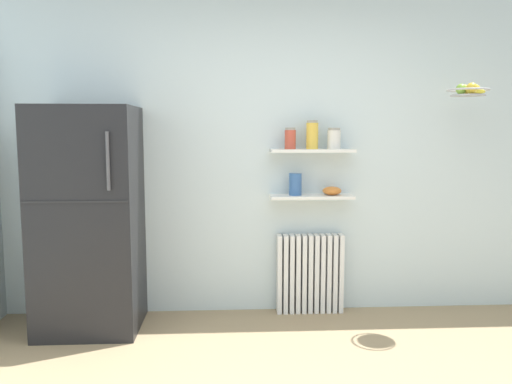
{
  "coord_description": "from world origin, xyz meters",
  "views": [
    {
      "loc": [
        -0.37,
        -2.22,
        1.5
      ],
      "look_at": [
        -0.16,
        1.6,
        1.05
      ],
      "focal_mm": 36.26,
      "sensor_mm": 36.0,
      "label": 1
    }
  ],
  "objects_px": {
    "radiator": "(310,274)",
    "vase": "(295,184)",
    "refrigerator": "(89,219)",
    "storage_jar_2": "(334,139)",
    "storage_jar_0": "(290,139)",
    "storage_jar_1": "(312,135)",
    "hanging_fruit_basket": "(468,90)",
    "shelf_bowl": "(332,191)"
  },
  "relations": [
    {
      "from": "radiator",
      "to": "vase",
      "type": "distance_m",
      "value": 0.76
    },
    {
      "from": "refrigerator",
      "to": "radiator",
      "type": "relative_size",
      "value": 2.57
    },
    {
      "from": "storage_jar_2",
      "to": "storage_jar_0",
      "type": "bearing_deg",
      "value": 180.0
    },
    {
      "from": "refrigerator",
      "to": "storage_jar_1",
      "type": "height_order",
      "value": "refrigerator"
    },
    {
      "from": "radiator",
      "to": "vase",
      "type": "relative_size",
      "value": 3.68
    },
    {
      "from": "storage_jar_0",
      "to": "hanging_fruit_basket",
      "type": "bearing_deg",
      "value": -11.47
    },
    {
      "from": "refrigerator",
      "to": "radiator",
      "type": "distance_m",
      "value": 1.81
    },
    {
      "from": "storage_jar_1",
      "to": "storage_jar_2",
      "type": "xyz_separation_m",
      "value": [
        0.18,
        0.0,
        -0.03
      ]
    },
    {
      "from": "refrigerator",
      "to": "shelf_bowl",
      "type": "relative_size",
      "value": 11.04
    },
    {
      "from": "shelf_bowl",
      "to": "storage_jar_2",
      "type": "bearing_deg",
      "value": 0.0
    },
    {
      "from": "storage_jar_2",
      "to": "vase",
      "type": "bearing_deg",
      "value": 180.0
    },
    {
      "from": "storage_jar_0",
      "to": "storage_jar_2",
      "type": "bearing_deg",
      "value": -0.0
    },
    {
      "from": "shelf_bowl",
      "to": "storage_jar_1",
      "type": "bearing_deg",
      "value": 180.0
    },
    {
      "from": "storage_jar_0",
      "to": "shelf_bowl",
      "type": "height_order",
      "value": "storage_jar_0"
    },
    {
      "from": "vase",
      "to": "hanging_fruit_basket",
      "type": "xyz_separation_m",
      "value": [
        1.27,
        -0.27,
        0.73
      ]
    },
    {
      "from": "shelf_bowl",
      "to": "hanging_fruit_basket",
      "type": "distance_m",
      "value": 1.27
    },
    {
      "from": "shelf_bowl",
      "to": "vase",
      "type": "bearing_deg",
      "value": 180.0
    },
    {
      "from": "radiator",
      "to": "shelf_bowl",
      "type": "height_order",
      "value": "shelf_bowl"
    },
    {
      "from": "refrigerator",
      "to": "radiator",
      "type": "xyz_separation_m",
      "value": [
        1.72,
        0.25,
        -0.52
      ]
    },
    {
      "from": "vase",
      "to": "refrigerator",
      "type": "bearing_deg",
      "value": -172.14
    },
    {
      "from": "radiator",
      "to": "storage_jar_0",
      "type": "bearing_deg",
      "value": -170.35
    },
    {
      "from": "storage_jar_0",
      "to": "hanging_fruit_basket",
      "type": "relative_size",
      "value": 0.55
    },
    {
      "from": "vase",
      "to": "storage_jar_1",
      "type": "bearing_deg",
      "value": 0.0
    },
    {
      "from": "refrigerator",
      "to": "shelf_bowl",
      "type": "xyz_separation_m",
      "value": [
        1.89,
        0.22,
        0.18
      ]
    },
    {
      "from": "storage_jar_1",
      "to": "shelf_bowl",
      "type": "xyz_separation_m",
      "value": [
        0.17,
        0.0,
        -0.45
      ]
    },
    {
      "from": "storage_jar_2",
      "to": "shelf_bowl",
      "type": "height_order",
      "value": "storage_jar_2"
    },
    {
      "from": "storage_jar_0",
      "to": "storage_jar_2",
      "type": "relative_size",
      "value": 1.01
    },
    {
      "from": "refrigerator",
      "to": "storage_jar_0",
      "type": "height_order",
      "value": "refrigerator"
    },
    {
      "from": "vase",
      "to": "shelf_bowl",
      "type": "distance_m",
      "value": 0.3
    },
    {
      "from": "storage_jar_0",
      "to": "shelf_bowl",
      "type": "relative_size",
      "value": 1.12
    },
    {
      "from": "storage_jar_1",
      "to": "vase",
      "type": "distance_m",
      "value": 0.42
    },
    {
      "from": "refrigerator",
      "to": "storage_jar_0",
      "type": "xyz_separation_m",
      "value": [
        1.55,
        0.22,
        0.6
      ]
    },
    {
      "from": "storage_jar_1",
      "to": "vase",
      "type": "height_order",
      "value": "storage_jar_1"
    },
    {
      "from": "storage_jar_0",
      "to": "storage_jar_2",
      "type": "height_order",
      "value": "storage_jar_0"
    },
    {
      "from": "storage_jar_1",
      "to": "hanging_fruit_basket",
      "type": "bearing_deg",
      "value": -13.2
    },
    {
      "from": "refrigerator",
      "to": "radiator",
      "type": "bearing_deg",
      "value": 8.24
    },
    {
      "from": "refrigerator",
      "to": "shelf_bowl",
      "type": "height_order",
      "value": "refrigerator"
    },
    {
      "from": "vase",
      "to": "shelf_bowl",
      "type": "bearing_deg",
      "value": 0.0
    },
    {
      "from": "vase",
      "to": "storage_jar_2",
      "type": "bearing_deg",
      "value": 0.0
    },
    {
      "from": "storage_jar_0",
      "to": "hanging_fruit_basket",
      "type": "xyz_separation_m",
      "value": [
        1.31,
        -0.27,
        0.36
      ]
    },
    {
      "from": "radiator",
      "to": "hanging_fruit_basket",
      "type": "height_order",
      "value": "hanging_fruit_basket"
    },
    {
      "from": "storage_jar_1",
      "to": "hanging_fruit_basket",
      "type": "distance_m",
      "value": 1.21
    }
  ]
}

